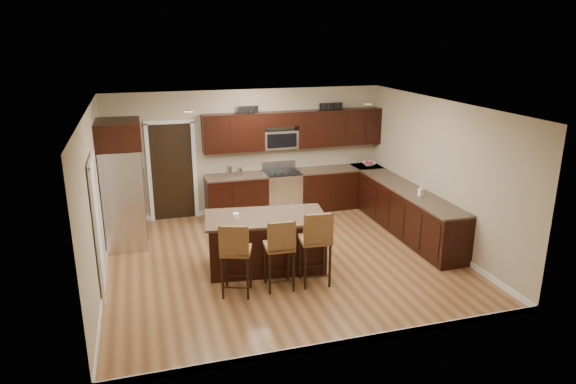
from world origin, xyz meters
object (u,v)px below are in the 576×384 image
object	(u,v)px
stool_mid	(280,246)
stool_right	(316,240)
refrigerator	(123,183)
range	(282,192)
stool_left	(235,251)
island	(266,243)

from	to	relation	value
stool_mid	stool_right	distance (m)	0.58
refrigerator	range	bearing A→B (deg)	16.13
stool_right	stool_left	bearing A→B (deg)	-174.96
range	refrigerator	bearing A→B (deg)	-163.87
range	stool_left	xyz separation A→B (m)	(-1.71, -3.49, 0.26)
stool_right	refrigerator	world-z (taller)	refrigerator
stool_mid	refrigerator	distance (m)	3.44
range	stool_mid	xyz separation A→B (m)	(-1.03, -3.49, 0.25)
stool_left	refrigerator	xyz separation A→B (m)	(-1.59, 2.54, 0.47)
range	refrigerator	distance (m)	3.51
island	stool_right	world-z (taller)	stool_right
stool_left	stool_right	distance (m)	1.27
stool_left	refrigerator	bearing A→B (deg)	140.24
refrigerator	stool_right	bearing A→B (deg)	-41.73
stool_left	stool_right	size ratio (longest dim) A/B	0.95
stool_left	stool_mid	distance (m)	0.69
range	refrigerator	size ratio (longest dim) A/B	0.47
stool_right	stool_mid	bearing A→B (deg)	-175.07
stool_mid	stool_right	size ratio (longest dim) A/B	0.94
island	stool_mid	bearing A→B (deg)	-82.08
range	island	size ratio (longest dim) A/B	0.53
island	refrigerator	size ratio (longest dim) A/B	0.90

